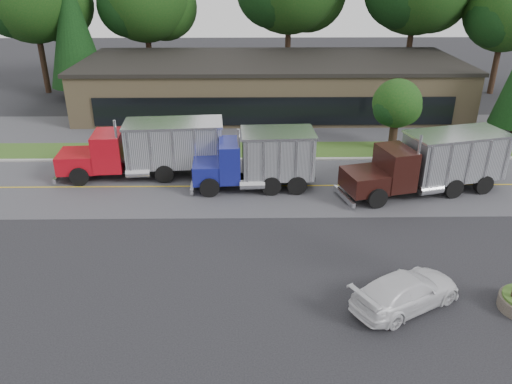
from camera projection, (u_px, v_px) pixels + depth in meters
ground at (249, 274)px, 21.17m from camera, size 140.00×140.00×0.00m
road at (248, 186)px, 29.31m from camera, size 60.00×8.00×0.02m
center_line at (248, 186)px, 29.31m from camera, size 60.00×0.12×0.01m
curb at (248, 160)px, 33.12m from camera, size 60.00×0.30×0.12m
grass_verge at (248, 151)px, 34.75m from camera, size 60.00×3.40×0.03m
far_parking at (248, 129)px, 39.27m from camera, size 60.00×7.00×0.02m
strip_mall at (271, 86)px, 43.88m from camera, size 32.00×12.00×4.00m
tree_far_b at (146, 0)px, 48.32m from camera, size 9.33×8.78×13.30m
tree_far_e at (507, 13)px, 46.42m from camera, size 8.29×7.81×11.83m
evergreen_left at (72, 27)px, 45.35m from camera, size 5.23×5.23×11.89m
tree_verge at (397, 106)px, 33.57m from camera, size 3.49×3.28×4.97m
dump_truck_red at (152, 148)px, 30.03m from camera, size 10.09×3.31×3.36m
dump_truck_blue at (261, 158)px, 28.49m from camera, size 7.06×2.95×3.36m
dump_truck_maroon at (434, 161)px, 28.00m from camera, size 9.63×4.74×3.36m
rally_car at (406, 291)px, 18.97m from camera, size 4.98×3.94×1.35m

